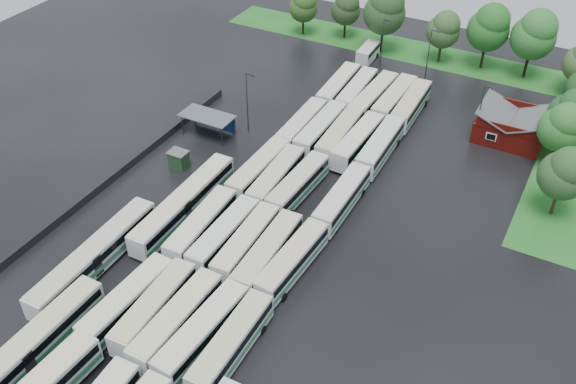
% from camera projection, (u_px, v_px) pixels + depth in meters
% --- Properties ---
extents(ground, '(160.00, 160.00, 0.00)m').
position_uv_depth(ground, '(227.00, 257.00, 78.07)').
color(ground, black).
rests_on(ground, ground).
extents(brick_building, '(10.07, 8.60, 5.39)m').
position_uv_depth(brick_building, '(511.00, 128.00, 97.62)').
color(brick_building, maroon).
rests_on(brick_building, ground).
extents(wash_shed, '(8.20, 4.20, 3.58)m').
position_uv_depth(wash_shed, '(209.00, 117.00, 97.96)').
color(wash_shed, '#2D2D30').
rests_on(wash_shed, ground).
extents(utility_hut, '(2.70, 2.20, 2.62)m').
position_uv_depth(utility_hut, '(179.00, 159.00, 92.07)').
color(utility_hut, '#18391B').
rests_on(utility_hut, ground).
extents(grass_strip_north, '(80.00, 10.00, 0.01)m').
position_uv_depth(grass_strip_north, '(419.00, 53.00, 122.29)').
color(grass_strip_north, '#1F6720').
rests_on(grass_strip_north, ground).
extents(grass_strip_east, '(10.00, 50.00, 0.01)m').
position_uv_depth(grass_strip_east, '(576.00, 156.00, 95.04)').
color(grass_strip_east, '#1F6720').
rests_on(grass_strip_east, ground).
extents(west_fence, '(0.10, 50.00, 1.20)m').
position_uv_depth(west_fence, '(126.00, 168.00, 91.56)').
color(west_fence, '#2D2D30').
rests_on(west_fence, ground).
extents(bus_r1c0, '(3.28, 13.05, 3.60)m').
position_uv_depth(bus_r1c0, '(128.00, 301.00, 69.71)').
color(bus_r1c0, silver).
rests_on(bus_r1c0, ground).
extents(bus_r1c1, '(3.28, 12.90, 3.56)m').
position_uv_depth(bus_r1c1, '(154.00, 308.00, 68.99)').
color(bus_r1c1, silver).
rests_on(bus_r1c1, ground).
extents(bus_r1c2, '(2.98, 13.39, 3.72)m').
position_uv_depth(bus_r1c2, '(177.00, 321.00, 67.46)').
color(bus_r1c2, silver).
rests_on(bus_r1c2, ground).
extents(bus_r1c3, '(3.48, 13.38, 3.69)m').
position_uv_depth(bus_r1c3, '(203.00, 332.00, 66.25)').
color(bus_r1c3, silver).
rests_on(bus_r1c3, ground).
extents(bus_r1c4, '(3.00, 13.02, 3.61)m').
position_uv_depth(bus_r1c4, '(231.00, 344.00, 65.11)').
color(bus_r1c4, silver).
rests_on(bus_r1c4, ground).
extents(bus_r2c0, '(3.44, 13.30, 3.67)m').
position_uv_depth(bus_r2c0, '(202.00, 226.00, 79.47)').
color(bus_r2c0, silver).
rests_on(bus_r2c0, ground).
extents(bus_r2c1, '(2.75, 12.83, 3.57)m').
position_uv_depth(bus_r2c1, '(224.00, 235.00, 78.23)').
color(bus_r2c1, silver).
rests_on(bus_r2c1, ground).
extents(bus_r2c2, '(3.26, 12.89, 3.56)m').
position_uv_depth(bus_r2c2, '(247.00, 243.00, 77.09)').
color(bus_r2c2, silver).
rests_on(bus_r2c2, ground).
extents(bus_r2c3, '(3.27, 13.38, 3.70)m').
position_uv_depth(bus_r2c3, '(268.00, 254.00, 75.53)').
color(bus_r2c3, silver).
rests_on(bus_r2c3, ground).
extents(bus_r2c4, '(3.31, 13.05, 3.60)m').
position_uv_depth(bus_r2c4, '(292.00, 261.00, 74.63)').
color(bus_r2c4, silver).
rests_on(bus_r2c4, ground).
extents(bus_r3c0, '(2.93, 13.17, 3.66)m').
position_uv_depth(bus_r3c0, '(259.00, 170.00, 88.88)').
color(bus_r3c0, silver).
rests_on(bus_r3c0, ground).
extents(bus_r3c1, '(3.25, 12.94, 3.57)m').
position_uv_depth(bus_r3c1, '(276.00, 178.00, 87.39)').
color(bus_r3c1, silver).
rests_on(bus_r3c1, ground).
extents(bus_r3c2, '(3.20, 12.92, 3.57)m').
position_uv_depth(bus_r3c2, '(298.00, 185.00, 86.21)').
color(bus_r3c2, silver).
rests_on(bus_r3c2, ground).
extents(bus_r3c4, '(2.90, 13.04, 3.62)m').
position_uv_depth(bus_r3c4, '(342.00, 199.00, 83.82)').
color(bus_r3c4, silver).
rests_on(bus_r3c4, ground).
extents(bus_r4c0, '(3.00, 12.93, 3.58)m').
position_uv_depth(bus_r4c0, '(302.00, 125.00, 98.05)').
color(bus_r4c0, silver).
rests_on(bus_r4c0, ground).
extents(bus_r4c1, '(2.90, 13.33, 3.71)m').
position_uv_depth(bus_r4c1, '(321.00, 130.00, 96.95)').
color(bus_r4c1, silver).
rests_on(bus_r4c1, ground).
extents(bus_r4c2, '(3.28, 13.23, 3.66)m').
position_uv_depth(bus_r4c2, '(340.00, 135.00, 95.90)').
color(bus_r4c2, silver).
rests_on(bus_r4c2, ground).
extents(bus_r4c3, '(3.10, 13.21, 3.66)m').
position_uv_depth(bus_r4c3, '(358.00, 141.00, 94.47)').
color(bus_r4c3, silver).
rests_on(bus_r4c3, ground).
extents(bus_r4c4, '(3.17, 13.42, 3.72)m').
position_uv_depth(bus_r4c4, '(380.00, 146.00, 93.38)').
color(bus_r4c4, silver).
rests_on(bus_r4c4, ground).
extents(bus_r5c0, '(3.38, 13.30, 3.67)m').
position_uv_depth(bus_r5c0, '(338.00, 87.00, 107.48)').
color(bus_r5c0, silver).
rests_on(bus_r5c0, ground).
extents(bus_r5c1, '(3.27, 13.00, 3.59)m').
position_uv_depth(bus_r5c1, '(357.00, 92.00, 106.36)').
color(bus_r5c1, silver).
rests_on(bus_r5c1, ground).
extents(bus_r5c2, '(3.27, 13.39, 3.70)m').
position_uv_depth(bus_r5c2, '(374.00, 96.00, 105.01)').
color(bus_r5c2, silver).
rests_on(bus_r5c2, ground).
extents(bus_r5c3, '(3.00, 13.37, 3.71)m').
position_uv_depth(bus_r5c3, '(394.00, 100.00, 104.08)').
color(bus_r5c3, silver).
rests_on(bus_r5c3, ground).
extents(bus_r5c4, '(3.22, 13.27, 3.67)m').
position_uv_depth(bus_r5c4, '(411.00, 105.00, 102.76)').
color(bus_r5c4, silver).
rests_on(bus_r5c4, ground).
extents(artic_bus_west_a, '(2.90, 19.61, 3.64)m').
position_uv_depth(artic_bus_west_a, '(27.00, 351.00, 64.38)').
color(artic_bus_west_a, silver).
rests_on(artic_bus_west_a, ground).
extents(artic_bus_west_b, '(3.04, 19.93, 3.69)m').
position_uv_depth(artic_bus_west_b, '(184.00, 204.00, 82.91)').
color(artic_bus_west_b, silver).
rests_on(artic_bus_west_b, ground).
extents(artic_bus_west_c, '(3.14, 19.94, 3.69)m').
position_uv_depth(artic_bus_west_c, '(95.00, 257.00, 75.10)').
color(artic_bus_west_c, silver).
rests_on(artic_bus_west_c, ground).
extents(minibus, '(2.70, 6.63, 2.86)m').
position_uv_depth(minibus, '(368.00, 53.00, 118.78)').
color(minibus, silver).
rests_on(minibus, ground).
extents(tree_north_0, '(5.59, 5.59, 9.26)m').
position_uv_depth(tree_north_0, '(304.00, 6.00, 125.23)').
color(tree_north_0, black).
rests_on(tree_north_0, ground).
extents(tree_north_1, '(5.69, 5.69, 9.42)m').
position_uv_depth(tree_north_1, '(346.00, 8.00, 123.97)').
color(tree_north_1, black).
rests_on(tree_north_1, ground).
extents(tree_north_2, '(7.80, 7.80, 12.91)m').
position_uv_depth(tree_north_2, '(385.00, 10.00, 117.48)').
color(tree_north_2, black).
rests_on(tree_north_2, ground).
extents(tree_north_3, '(6.06, 6.06, 10.04)m').
position_uv_depth(tree_north_3, '(444.00, 29.00, 115.32)').
color(tree_north_3, '#3A2920').
rests_on(tree_north_3, ground).
extents(tree_north_4, '(7.47, 7.47, 12.37)m').
position_uv_depth(tree_north_4, '(490.00, 27.00, 112.43)').
color(tree_north_4, black).
rests_on(tree_north_4, ground).
extents(tree_north_5, '(7.76, 7.76, 12.85)m').
position_uv_depth(tree_north_5, '(535.00, 34.00, 109.38)').
color(tree_north_5, black).
rests_on(tree_north_5, ground).
extents(tree_east_0, '(6.37, 6.37, 10.54)m').
position_uv_depth(tree_east_0, '(566.00, 173.00, 80.26)').
color(tree_east_0, '#3B281D').
rests_on(tree_east_0, ground).
extents(tree_east_1, '(6.34, 6.34, 10.50)m').
position_uv_depth(tree_east_1, '(563.00, 126.00, 88.88)').
color(tree_east_1, black).
rests_on(tree_east_1, ground).
extents(tree_east_2, '(6.43, 6.43, 10.66)m').
position_uv_depth(tree_east_2, '(572.00, 112.00, 91.70)').
color(tree_east_2, black).
rests_on(tree_east_2, ground).
extents(lamp_post_ne, '(1.44, 0.28, 9.32)m').
position_uv_depth(lamp_post_ne, '(481.00, 109.00, 95.13)').
color(lamp_post_ne, '#2D2D30').
rests_on(lamp_post_ne, ground).
extents(lamp_post_nw, '(1.56, 0.30, 10.12)m').
position_uv_depth(lamp_post_nw, '(248.00, 98.00, 96.80)').
color(lamp_post_nw, '#2D2D30').
rests_on(lamp_post_nw, ground).
extents(lamp_post_back_w, '(1.39, 0.27, 9.05)m').
position_uv_depth(lamp_post_back_w, '(383.00, 40.00, 114.61)').
color(lamp_post_back_w, '#2D2D30').
rests_on(lamp_post_back_w, ground).
extents(lamp_post_back_e, '(1.56, 0.30, 10.10)m').
position_uv_depth(lamp_post_back_e, '(429.00, 53.00, 108.96)').
color(lamp_post_back_e, '#2D2D30').
rests_on(lamp_post_back_e, ground).
extents(puddle_0, '(4.55, 4.55, 0.01)m').
position_uv_depth(puddle_0, '(94.00, 371.00, 64.90)').
color(puddle_0, black).
rests_on(puddle_0, ground).
extents(puddle_2, '(6.87, 6.87, 0.01)m').
position_uv_depth(puddle_2, '(174.00, 222.00, 83.23)').
color(puddle_2, black).
rests_on(puddle_2, ground).
extents(puddle_3, '(3.64, 3.64, 0.01)m').
position_uv_depth(puddle_3, '(245.00, 277.00, 75.32)').
color(puddle_3, black).
rests_on(puddle_3, ground).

